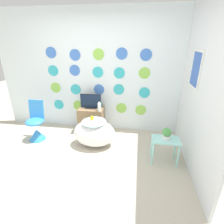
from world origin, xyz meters
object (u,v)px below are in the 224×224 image
Objects in this scene: chair at (36,128)px; vase at (99,107)px; bathtub at (94,133)px; potted_plant_left at (167,134)px; tv at (91,102)px.

chair reaches higher than vase.
chair is 4.26× the size of vase.
potted_plant_left reaches higher than bathtub.
potted_plant_left is (1.52, -0.90, -0.16)m from tv.
chair is at bearing 178.30° from bathtub.
bathtub is 1.80× the size of tv.
vase is (0.02, 0.44, 0.39)m from bathtub.
vase reaches higher than potted_plant_left.
vase is at bearing 87.74° from bathtub.
tv reaches higher than vase.
chair is 1.40m from vase.
bathtub is at bearing 165.59° from potted_plant_left.
tv is 2.23× the size of potted_plant_left.
vase is at bearing 149.07° from potted_plant_left.
bathtub is at bearing -92.26° from vase.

